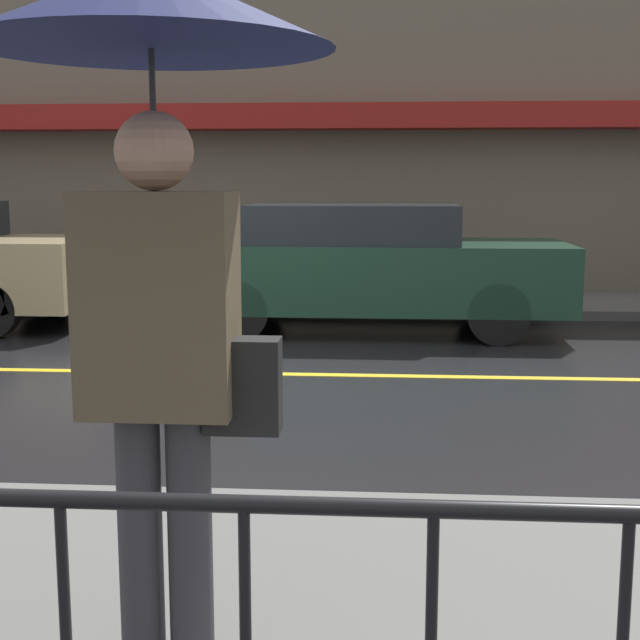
% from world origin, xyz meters
% --- Properties ---
extents(ground_plane, '(80.00, 80.00, 0.00)m').
position_xyz_m(ground_plane, '(0.00, 0.00, 0.00)').
color(ground_plane, black).
extents(sidewalk_far, '(28.00, 2.06, 0.12)m').
position_xyz_m(sidewalk_far, '(0.00, 4.33, 0.06)').
color(sidewalk_far, '#60605E').
rests_on(sidewalk_far, ground_plane).
extents(lane_marking, '(25.20, 0.12, 0.01)m').
position_xyz_m(lane_marking, '(0.00, 0.00, 0.00)').
color(lane_marking, gold).
rests_on(lane_marking, ground_plane).
extents(building_storefront, '(28.00, 0.85, 5.69)m').
position_xyz_m(building_storefront, '(0.00, 5.49, 2.83)').
color(building_storefront, '#706656').
rests_on(building_storefront, ground_plane).
extents(pedestrian, '(1.11, 1.11, 2.24)m').
position_xyz_m(pedestrian, '(0.66, -5.04, 1.88)').
color(pedestrian, '#333338').
rests_on(pedestrian, sidewalk_near).
extents(car_dark_green, '(4.45, 1.74, 1.45)m').
position_xyz_m(car_dark_green, '(1.14, 2.37, 0.76)').
color(car_dark_green, '#193828').
rests_on(car_dark_green, ground_plane).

